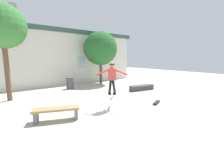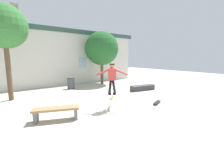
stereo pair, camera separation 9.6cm
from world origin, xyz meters
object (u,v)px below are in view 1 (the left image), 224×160
trash_bin (70,83)px  skater (112,76)px  skate_ledge (142,88)px  skateboard_resting (157,102)px  skateboard_flipping (112,98)px  tree_left (2,27)px  park_bench (56,111)px  tree_right (101,49)px

trash_bin → skater: skater is taller
skate_ledge → skateboard_resting: bearing=-114.2°
skater → skateboard_flipping: bearing=7.8°
skate_ledge → skater: size_ratio=1.35×
tree_left → park_bench: bearing=-74.5°
tree_right → tree_left: tree_left is taller
tree_left → skater: size_ratio=3.52×
trash_bin → skateboard_resting: 6.34m
tree_right → park_bench: bearing=-135.4°
tree_left → park_bench: 5.49m
skater → skateboard_flipping: (0.03, 0.06, -1.02)m
skateboard_resting → trash_bin: bearing=-91.1°
skateboard_flipping → skateboard_resting: 2.37m
park_bench → skateboard_flipping: skateboard_flipping is taller
skater → tree_right: bearing=5.4°
skate_ledge → trash_bin: size_ratio=2.28×
park_bench → skater: size_ratio=1.19×
park_bench → skater: 2.63m
park_bench → skate_ledge: size_ratio=0.88×
tree_left → skater: 6.04m
skate_ledge → trash_bin: bearing=147.8°
tree_right → park_bench: size_ratio=2.67×
tree_right → skateboard_resting: 7.15m
tree_left → tree_right: bearing=11.3°
tree_right → trash_bin: tree_right is taller
trash_bin → skateboard_resting: size_ratio=1.04×
trash_bin → skateboard_flipping: 5.18m
tree_right → skateboard_flipping: bearing=-119.3°
trash_bin → skateboard_flipping: (-0.16, -5.18, 0.03)m
trash_bin → skateboard_resting: trash_bin is taller
tree_right → skate_ledge: size_ratio=2.35×
tree_left → trash_bin: 5.06m
skater → tree_left: bearing=73.5°
park_bench → trash_bin: bearing=84.7°
tree_left → park_bench: size_ratio=2.97×
skateboard_flipping → skateboard_resting: bearing=-68.2°
trash_bin → skateboard_flipping: size_ratio=1.23×
skater → skateboard_resting: bearing=-74.1°
park_bench → skateboard_flipping: (2.39, -0.16, 0.12)m
trash_bin → skater: size_ratio=0.59×
tree_left → skate_ledge: 8.69m
tree_left → skateboard_resting: (5.73, -5.11, -3.71)m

